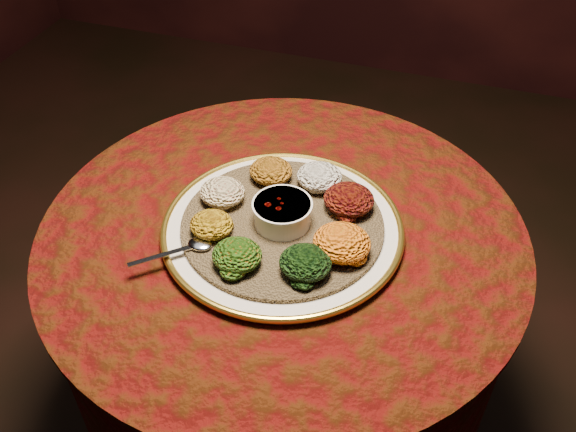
% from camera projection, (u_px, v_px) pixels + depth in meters
% --- Properties ---
extents(table, '(0.96, 0.96, 0.73)m').
position_uv_depth(table, '(283.00, 289.00, 1.38)').
color(table, black).
rests_on(table, ground).
extents(platter, '(0.53, 0.53, 0.02)m').
position_uv_depth(platter, '(282.00, 228.00, 1.24)').
color(platter, beige).
rests_on(platter, table).
extents(injera, '(0.47, 0.47, 0.01)m').
position_uv_depth(injera, '(282.00, 224.00, 1.23)').
color(injera, olive).
rests_on(injera, platter).
extents(stew_bowl, '(0.11, 0.11, 0.05)m').
position_uv_depth(stew_bowl, '(282.00, 212.00, 1.21)').
color(stew_bowl, white).
rests_on(stew_bowl, injera).
extents(spoon, '(0.13, 0.11, 0.01)m').
position_uv_depth(spoon, '(194.00, 246.00, 1.17)').
color(spoon, silver).
rests_on(spoon, injera).
extents(portion_ayib, '(0.09, 0.09, 0.04)m').
position_uv_depth(portion_ayib, '(319.00, 177.00, 1.30)').
color(portion_ayib, silver).
rests_on(portion_ayib, injera).
extents(portion_kitfo, '(0.10, 0.09, 0.05)m').
position_uv_depth(portion_kitfo, '(349.00, 199.00, 1.24)').
color(portion_kitfo, black).
rests_on(portion_kitfo, injera).
extents(portion_tikil, '(0.11, 0.10, 0.05)m').
position_uv_depth(portion_tikil, '(342.00, 243.00, 1.15)').
color(portion_tikil, '#CA9410').
rests_on(portion_tikil, injera).
extents(portion_gomen, '(0.09, 0.09, 0.04)m').
position_uv_depth(portion_gomen, '(305.00, 263.00, 1.12)').
color(portion_gomen, black).
rests_on(portion_gomen, injera).
extents(portion_mixveg, '(0.09, 0.09, 0.04)m').
position_uv_depth(portion_mixveg, '(237.00, 255.00, 1.13)').
color(portion_mixveg, '#AF4C0B').
rests_on(portion_mixveg, injera).
extents(portion_kik, '(0.08, 0.08, 0.04)m').
position_uv_depth(portion_kik, '(211.00, 225.00, 1.20)').
color(portion_kik, '#BE8D10').
rests_on(portion_kik, injera).
extents(portion_timatim, '(0.09, 0.09, 0.04)m').
position_uv_depth(portion_timatim, '(222.00, 192.00, 1.26)').
color(portion_timatim, '#770707').
rests_on(portion_timatim, injera).
extents(portion_shiro, '(0.09, 0.08, 0.04)m').
position_uv_depth(portion_shiro, '(271.00, 171.00, 1.31)').
color(portion_shiro, '#925211').
rests_on(portion_shiro, injera).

